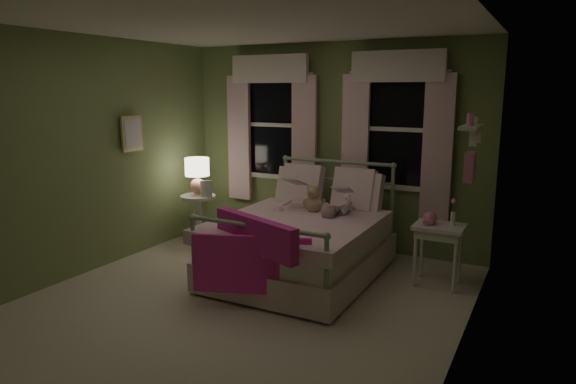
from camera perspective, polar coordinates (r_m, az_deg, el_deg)
The scene contains 18 objects.
room_shell at distance 4.77m, azimuth -5.00°, elevation 2.63°, with size 4.20×4.20×4.20m.
bed at distance 5.63m, azimuth 1.65°, elevation -5.53°, with size 1.58×2.04×1.18m.
pink_throw at distance 4.70m, azimuth -3.85°, elevation -6.11°, with size 1.06×0.52×0.71m.
child_left at distance 5.98m, azimuth 1.04°, elevation 1.24°, with size 0.29×0.19×0.80m, color #F7D1DD.
child_right at distance 5.76m, azimuth 6.03°, elevation 0.81°, with size 0.39×0.30×0.80m, color #F7D1DD.
book_left at distance 5.77m, azimuth -0.07°, elevation 0.79°, with size 0.20×0.27×0.03m, color beige.
book_right at distance 5.54m, azimuth 5.06°, elevation -0.13°, with size 0.20×0.27×0.02m, color beige.
teddy_bear at distance 5.76m, azimuth 2.82°, elevation -0.96°, with size 0.24×0.20×0.32m.
nightstand_left at distance 6.89m, azimuth -9.90°, elevation -2.25°, with size 0.46×0.46×0.65m.
table_lamp at distance 6.78m, azimuth -10.05°, elevation 2.15°, with size 0.32×0.32×0.48m.
book_nightstand at distance 6.72m, azimuth -9.70°, elevation -0.50°, with size 0.16×0.22×0.02m, color beige.
nightstand_right at distance 5.53m, azimuth 16.44°, elevation -4.53°, with size 0.50×0.40×0.64m.
pink_toy at distance 5.50m, azimuth 15.50°, elevation -2.85°, with size 0.14×0.19×0.14m.
bud_vase at distance 5.50m, azimuth 17.90°, elevation -2.13°, with size 0.06×0.06×0.28m.
window_left at distance 6.91m, azimuth -1.91°, elevation 8.05°, with size 1.34×0.13×1.96m.
window_right at distance 6.25m, azimuth 11.91°, elevation 7.47°, with size 1.34×0.13×1.96m.
wall_shelf at distance 4.74m, azimuth 19.68°, elevation 4.69°, with size 0.15×0.50×0.60m.
framed_picture at distance 6.43m, azimuth -16.95°, elevation 6.23°, with size 0.03×0.32×0.42m.
Camera 1 is at (2.54, -3.97, 2.02)m, focal length 32.00 mm.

